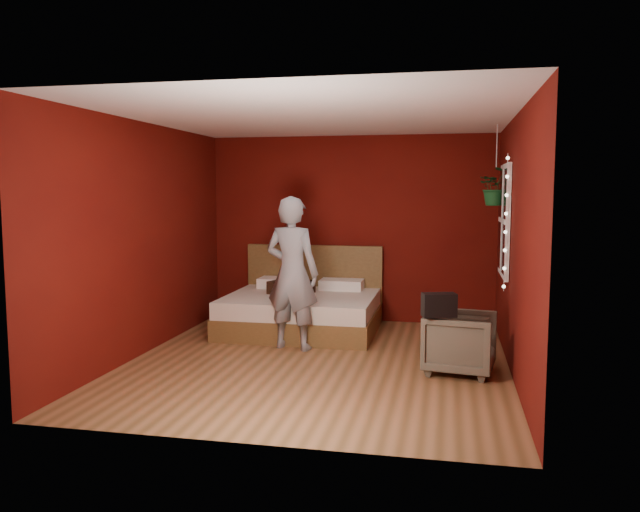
{
  "coord_description": "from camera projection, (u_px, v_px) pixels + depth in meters",
  "views": [
    {
      "loc": [
        1.36,
        -6.42,
        1.84
      ],
      "look_at": [
        -0.06,
        0.4,
        1.1
      ],
      "focal_mm": 35.0,
      "sensor_mm": 36.0,
      "label": 1
    }
  ],
  "objects": [
    {
      "name": "floor",
      "position": [
        318.0,
        362.0,
        6.72
      ],
      "size": [
        4.5,
        4.5,
        0.0
      ],
      "primitive_type": "plane",
      "color": "#97623C",
      "rests_on": "ground"
    },
    {
      "name": "room_walls",
      "position": [
        318.0,
        206.0,
        6.55
      ],
      "size": [
        4.04,
        4.54,
        2.62
      ],
      "color": "#581009",
      "rests_on": "ground"
    },
    {
      "name": "window",
      "position": [
        504.0,
        221.0,
        7.04
      ],
      "size": [
        0.05,
        0.97,
        1.27
      ],
      "color": "white",
      "rests_on": "room_walls"
    },
    {
      "name": "fairy_lights",
      "position": [
        506.0,
        223.0,
        6.54
      ],
      "size": [
        0.04,
        0.04,
        1.45
      ],
      "color": "silver",
      "rests_on": "room_walls"
    },
    {
      "name": "bed",
      "position": [
        303.0,
        309.0,
        8.22
      ],
      "size": [
        1.94,
        1.65,
        1.07
      ],
      "color": "brown",
      "rests_on": "ground"
    },
    {
      "name": "person",
      "position": [
        292.0,
        273.0,
        7.2
      ],
      "size": [
        0.72,
        0.55,
        1.77
      ],
      "primitive_type": "imported",
      "rotation": [
        0.0,
        0.0,
        2.93
      ],
      "color": "gray",
      "rests_on": "ground"
    },
    {
      "name": "armchair",
      "position": [
        460.0,
        343.0,
        6.28
      ],
      "size": [
        0.77,
        0.76,
        0.62
      ],
      "primitive_type": "imported",
      "rotation": [
        0.0,
        0.0,
        1.42
      ],
      "color": "#6B6755",
      "rests_on": "ground"
    },
    {
      "name": "handbag",
      "position": [
        439.0,
        305.0,
        6.04
      ],
      "size": [
        0.35,
        0.24,
        0.23
      ],
      "primitive_type": "cube",
      "rotation": [
        0.0,
        0.0,
        0.29
      ],
      "color": "black",
      "rests_on": "armchair"
    },
    {
      "name": "throw_pillow",
      "position": [
        291.0,
        287.0,
        8.23
      ],
      "size": [
        0.6,
        0.6,
        0.17
      ],
      "primitive_type": "cube",
      "rotation": [
        0.0,
        0.0,
        -0.38
      ],
      "color": "black",
      "rests_on": "bed"
    },
    {
      "name": "hanging_plant",
      "position": [
        496.0,
        187.0,
        7.27
      ],
      "size": [
        0.44,
        0.39,
        0.94
      ],
      "color": "silver",
      "rests_on": "room_walls"
    }
  ]
}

